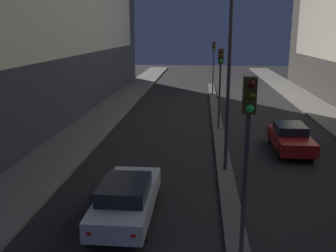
# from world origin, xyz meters

# --- Properties ---
(median_strip) EXTENTS (0.71, 39.26, 0.14)m
(median_strip) POSITION_xyz_m (0.00, 20.63, 0.07)
(median_strip) COLOR #56544F
(median_strip) RESTS_ON ground
(traffic_light_near) EXTENTS (0.32, 0.42, 5.09)m
(traffic_light_near) POSITION_xyz_m (0.00, 4.42, 3.85)
(traffic_light_near) COLOR #383838
(traffic_light_near) RESTS_ON median_strip
(traffic_light_mid) EXTENTS (0.32, 0.42, 5.09)m
(traffic_light_mid) POSITION_xyz_m (0.00, 18.85, 3.85)
(traffic_light_mid) COLOR #383838
(traffic_light_mid) RESTS_ON median_strip
(traffic_light_far) EXTENTS (0.32, 0.42, 5.09)m
(traffic_light_far) POSITION_xyz_m (0.00, 32.69, 3.85)
(traffic_light_far) COLOR #383838
(traffic_light_far) RESTS_ON median_strip
(street_lamp) EXTENTS (0.47, 0.47, 9.52)m
(street_lamp) POSITION_xyz_m (0.00, 11.59, 6.18)
(street_lamp) COLOR #383838
(street_lamp) RESTS_ON median_strip
(car_left_lane) EXTENTS (1.82, 4.73, 1.45)m
(car_left_lane) POSITION_xyz_m (-3.64, 6.95, 0.75)
(car_left_lane) COLOR silver
(car_left_lane) RESTS_ON ground
(car_right_lane) EXTENTS (1.78, 4.20, 1.44)m
(car_right_lane) POSITION_xyz_m (3.64, 14.99, 0.74)
(car_right_lane) COLOR maroon
(car_right_lane) RESTS_ON ground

